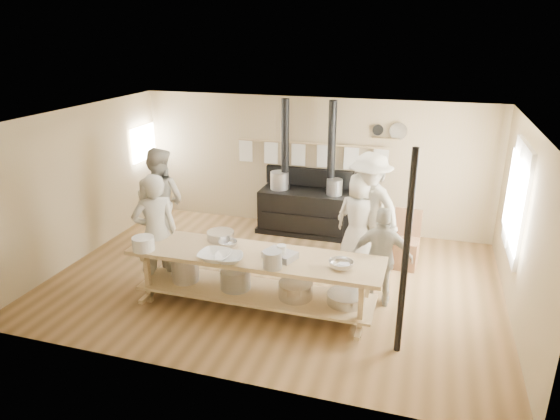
{
  "coord_description": "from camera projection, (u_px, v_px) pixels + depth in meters",
  "views": [
    {
      "loc": [
        2.18,
        -6.85,
        3.8
      ],
      "look_at": [
        0.04,
        0.2,
        1.13
      ],
      "focal_mm": 32.0,
      "sensor_mm": 36.0,
      "label": 1
    }
  ],
  "objects": [
    {
      "name": "towel_rail",
      "position": [
        311.0,
        152.0,
        9.68
      ],
      "size": [
        3.0,
        0.04,
        0.47
      ],
      "color": "tan",
      "rests_on": "ground"
    },
    {
      "name": "prep_table",
      "position": [
        254.0,
        275.0,
        7.07
      ],
      "size": [
        3.6,
        0.9,
        0.85
      ],
      "color": "tan",
      "rests_on": "ground"
    },
    {
      "name": "bowl_white_b",
      "position": [
        229.0,
        258.0,
        6.71
      ],
      "size": [
        0.49,
        0.49,
        0.1
      ],
      "primitive_type": "imported",
      "rotation": [
        0.0,
        0.0,
        1.86
      ],
      "color": "white",
      "rests_on": "prep_table"
    },
    {
      "name": "roasting_pan",
      "position": [
        280.0,
        255.0,
        6.82
      ],
      "size": [
        0.5,
        0.42,
        0.1
      ],
      "primitive_type": "cube",
      "rotation": [
        0.0,
        0.0,
        -0.34
      ],
      "color": "#B2B2B7",
      "rests_on": "prep_table"
    },
    {
      "name": "room_shell",
      "position": [
        274.0,
        183.0,
        7.5
      ],
      "size": [
        7.0,
        7.0,
        7.0
      ],
      "color": "tan",
      "rests_on": "ground"
    },
    {
      "name": "cook_center",
      "position": [
        359.0,
        218.0,
        8.45
      ],
      "size": [
        0.85,
        0.62,
        1.58
      ],
      "primitive_type": "imported",
      "rotation": [
        0.0,
        0.0,
        2.97
      ],
      "color": "#BCB9A7",
      "rests_on": "ground"
    },
    {
      "name": "ground",
      "position": [
        274.0,
        279.0,
        8.06
      ],
      "size": [
        7.0,
        7.0,
        0.0
      ],
      "primitive_type": "plane",
      "color": "brown",
      "rests_on": "ground"
    },
    {
      "name": "bucket_galv",
      "position": [
        272.0,
        260.0,
        6.52
      ],
      "size": [
        0.26,
        0.26,
        0.23
      ],
      "primitive_type": "cylinder",
      "rotation": [
        0.0,
        0.0,
        -0.01
      ],
      "color": "gray",
      "rests_on": "prep_table"
    },
    {
      "name": "support_post",
      "position": [
        406.0,
        256.0,
        5.84
      ],
      "size": [
        0.08,
        0.08,
        2.6
      ],
      "primitive_type": "cylinder",
      "color": "black",
      "rests_on": "ground"
    },
    {
      "name": "cook_left",
      "position": [
        160.0,
        202.0,
        8.71
      ],
      "size": [
        1.01,
        0.83,
        1.93
      ],
      "primitive_type": "imported",
      "rotation": [
        0.0,
        0.0,
        3.04
      ],
      "color": "#BCB9A7",
      "rests_on": "ground"
    },
    {
      "name": "bowl_white_a",
      "position": [
        215.0,
        256.0,
        6.77
      ],
      "size": [
        0.46,
        0.46,
        0.11
      ],
      "primitive_type": "imported",
      "rotation": [
        0.0,
        0.0,
        -0.04
      ],
      "color": "white",
      "rests_on": "prep_table"
    },
    {
      "name": "bowl_steel_b",
      "position": [
        341.0,
        265.0,
        6.52
      ],
      "size": [
        0.34,
        0.34,
        0.1
      ],
      "primitive_type": "imported",
      "rotation": [
        0.0,
        0.0,
        3.09
      ],
      "color": "silver",
      "rests_on": "prep_table"
    },
    {
      "name": "stove",
      "position": [
        306.0,
        207.0,
        9.78
      ],
      "size": [
        1.9,
        0.75,
        2.6
      ],
      "color": "black",
      "rests_on": "ground"
    },
    {
      "name": "cook_far_left",
      "position": [
        156.0,
        233.0,
        7.48
      ],
      "size": [
        0.79,
        0.78,
        1.84
      ],
      "primitive_type": "imported",
      "rotation": [
        0.0,
        0.0,
        3.89
      ],
      "color": "#BCB9A7",
      "rests_on": "ground"
    },
    {
      "name": "deep_bowl_enamel",
      "position": [
        143.0,
        244.0,
        7.05
      ],
      "size": [
        0.39,
        0.39,
        0.19
      ],
      "primitive_type": "cylinder",
      "rotation": [
        0.0,
        0.0,
        -0.32
      ],
      "color": "white",
      "rests_on": "prep_table"
    },
    {
      "name": "bowl_steel_a",
      "position": [
        228.0,
        244.0,
        7.17
      ],
      "size": [
        0.38,
        0.38,
        0.09
      ],
      "primitive_type": "imported",
      "rotation": [
        0.0,
        0.0,
        0.94
      ],
      "color": "silver",
      "rests_on": "prep_table"
    },
    {
      "name": "chair",
      "position": [
        404.0,
        250.0,
        8.43
      ],
      "size": [
        0.49,
        0.49,
        0.97
      ],
      "rotation": [
        0.0,
        0.0,
        -0.08
      ],
      "color": "brown",
      "rests_on": "ground"
    },
    {
      "name": "back_wall_shelf",
      "position": [
        389.0,
        133.0,
        9.16
      ],
      "size": [
        0.63,
        0.14,
        0.32
      ],
      "color": "tan",
      "rests_on": "ground"
    },
    {
      "name": "mixing_bowl_large",
      "position": [
        221.0,
        236.0,
        7.41
      ],
      "size": [
        0.51,
        0.51,
        0.13
      ],
      "primitive_type": "cylinder",
      "rotation": [
        0.0,
        0.0,
        0.32
      ],
      "color": "silver",
      "rests_on": "prep_table"
    },
    {
      "name": "cook_by_window",
      "position": [
        369.0,
        209.0,
        8.34
      ],
      "size": [
        1.44,
        1.28,
        1.94
      ],
      "primitive_type": "imported",
      "rotation": [
        0.0,
        0.0,
        -0.57
      ],
      "color": "#BCB9A7",
      "rests_on": "ground"
    },
    {
      "name": "left_opening",
      "position": [
        143.0,
        143.0,
        10.25
      ],
      "size": [
        0.0,
        0.9,
        0.9
      ],
      "color": "white",
      "rests_on": "ground"
    },
    {
      "name": "pitcher",
      "position": [
        282.0,
        252.0,
        6.77
      ],
      "size": [
        0.16,
        0.16,
        0.2
      ],
      "primitive_type": "cylinder",
      "rotation": [
        0.0,
        0.0,
        -0.26
      ],
      "color": "white",
      "rests_on": "prep_table"
    },
    {
      "name": "window_right",
      "position": [
        517.0,
        200.0,
        7.13
      ],
      "size": [
        0.09,
        1.5,
        1.65
      ],
      "color": "beige",
      "rests_on": "ground"
    },
    {
      "name": "cook_right",
      "position": [
        382.0,
        257.0,
        7.09
      ],
      "size": [
        0.89,
        0.4,
        1.49
      ],
      "primitive_type": "imported",
      "rotation": [
        0.0,
        0.0,
        3.18
      ],
      "color": "#BCB9A7",
      "rests_on": "ground"
    }
  ]
}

